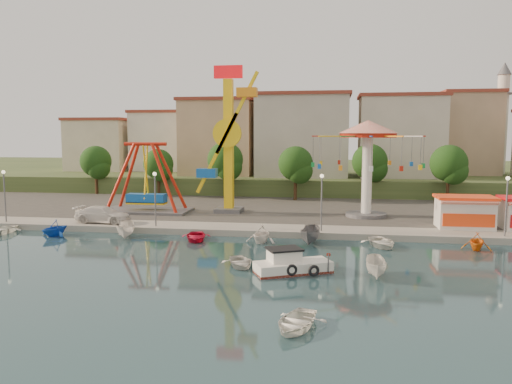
% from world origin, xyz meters
% --- Properties ---
extents(ground, '(200.00, 200.00, 0.00)m').
position_xyz_m(ground, '(0.00, 0.00, 0.00)').
color(ground, '#142B38').
rests_on(ground, ground).
extents(quay_deck, '(200.00, 100.00, 0.60)m').
position_xyz_m(quay_deck, '(0.00, 62.00, 0.30)').
color(quay_deck, '#9E998E').
rests_on(quay_deck, ground).
extents(asphalt_pad, '(90.00, 28.00, 0.01)m').
position_xyz_m(asphalt_pad, '(0.00, 30.00, 0.60)').
color(asphalt_pad, '#4C4944').
rests_on(asphalt_pad, quay_deck).
extents(hill_terrace, '(200.00, 60.00, 3.00)m').
position_xyz_m(hill_terrace, '(0.00, 67.00, 1.50)').
color(hill_terrace, '#384C26').
rests_on(hill_terrace, ground).
extents(pirate_ship_ride, '(10.00, 5.00, 8.00)m').
position_xyz_m(pirate_ship_ride, '(-12.14, 21.38, 4.39)').
color(pirate_ship_ride, '#59595E').
rests_on(pirate_ship_ride, quay_deck).
extents(kamikaze_tower, '(5.20, 3.10, 16.50)m').
position_xyz_m(kamikaze_tower, '(-2.48, 22.37, 8.55)').
color(kamikaze_tower, '#59595E').
rests_on(kamikaze_tower, quay_deck).
extents(wave_swinger, '(11.60, 11.60, 10.40)m').
position_xyz_m(wave_swinger, '(12.62, 21.87, 8.20)').
color(wave_swinger, '#59595E').
rests_on(wave_swinger, quay_deck).
extents(booth_left, '(5.40, 3.78, 3.08)m').
position_xyz_m(booth_left, '(21.45, 16.49, 2.16)').
color(booth_left, white).
rests_on(booth_left, quay_deck).
extents(lamp_post_0, '(0.14, 0.14, 5.00)m').
position_xyz_m(lamp_post_0, '(-24.00, 13.00, 3.10)').
color(lamp_post_0, '#59595E').
rests_on(lamp_post_0, quay_deck).
extents(lamp_post_1, '(0.14, 0.14, 5.00)m').
position_xyz_m(lamp_post_1, '(-8.00, 13.00, 3.10)').
color(lamp_post_1, '#59595E').
rests_on(lamp_post_1, quay_deck).
extents(lamp_post_2, '(0.14, 0.14, 5.00)m').
position_xyz_m(lamp_post_2, '(8.00, 13.00, 3.10)').
color(lamp_post_2, '#59595E').
rests_on(lamp_post_2, quay_deck).
extents(lamp_post_3, '(0.14, 0.14, 5.00)m').
position_xyz_m(lamp_post_3, '(24.00, 13.00, 3.10)').
color(lamp_post_3, '#59595E').
rests_on(lamp_post_3, quay_deck).
extents(tree_0, '(4.60, 4.60, 7.19)m').
position_xyz_m(tree_0, '(-26.00, 36.98, 5.47)').
color(tree_0, '#382314').
rests_on(tree_0, quay_deck).
extents(tree_1, '(4.35, 4.35, 6.80)m').
position_xyz_m(tree_1, '(-16.00, 36.24, 5.20)').
color(tree_1, '#382314').
rests_on(tree_1, quay_deck).
extents(tree_2, '(5.02, 5.02, 7.85)m').
position_xyz_m(tree_2, '(-6.00, 35.81, 5.92)').
color(tree_2, '#382314').
rests_on(tree_2, quay_deck).
extents(tree_3, '(4.68, 4.68, 7.32)m').
position_xyz_m(tree_3, '(4.00, 34.36, 5.55)').
color(tree_3, '#382314').
rests_on(tree_3, quay_deck).
extents(tree_4, '(4.86, 4.86, 7.60)m').
position_xyz_m(tree_4, '(14.00, 37.35, 5.75)').
color(tree_4, '#382314').
rests_on(tree_4, quay_deck).
extents(tree_5, '(4.83, 4.83, 7.54)m').
position_xyz_m(tree_5, '(24.00, 35.54, 5.71)').
color(tree_5, '#382314').
rests_on(tree_5, quay_deck).
extents(building_0, '(9.26, 9.53, 11.87)m').
position_xyz_m(building_0, '(-33.37, 46.06, 8.93)').
color(building_0, beige).
rests_on(building_0, hill_terrace).
extents(building_1, '(12.33, 9.01, 8.63)m').
position_xyz_m(building_1, '(-21.33, 51.38, 7.32)').
color(building_1, silver).
rests_on(building_1, hill_terrace).
extents(building_2, '(11.95, 9.28, 11.23)m').
position_xyz_m(building_2, '(-8.19, 51.96, 8.62)').
color(building_2, tan).
rests_on(building_2, hill_terrace).
extents(building_3, '(12.59, 10.50, 9.20)m').
position_xyz_m(building_3, '(5.60, 48.80, 7.60)').
color(building_3, beige).
rests_on(building_3, hill_terrace).
extents(building_4, '(10.75, 9.23, 9.24)m').
position_xyz_m(building_4, '(19.07, 52.20, 7.62)').
color(building_4, beige).
rests_on(building_4, hill_terrace).
extents(building_5, '(12.77, 10.96, 11.21)m').
position_xyz_m(building_5, '(32.37, 50.33, 8.61)').
color(building_5, tan).
rests_on(building_5, hill_terrace).
extents(minaret, '(2.80, 2.80, 18.00)m').
position_xyz_m(minaret, '(36.00, 54.00, 12.55)').
color(minaret, silver).
rests_on(minaret, hill_terrace).
extents(cabin_motorboat, '(5.59, 4.08, 1.85)m').
position_xyz_m(cabin_motorboat, '(6.23, 0.68, 0.49)').
color(cabin_motorboat, white).
rests_on(cabin_motorboat, ground).
extents(rowboat_a, '(3.45, 3.94, 0.68)m').
position_xyz_m(rowboat_a, '(2.49, 1.65, 0.34)').
color(rowboat_a, beige).
rests_on(rowboat_a, ground).
extents(rowboat_b, '(3.38, 4.07, 0.73)m').
position_xyz_m(rowboat_b, '(7.29, -9.30, 0.36)').
color(rowboat_b, white).
rests_on(rowboat_b, ground).
extents(skiff, '(1.40, 3.55, 1.36)m').
position_xyz_m(skiff, '(11.95, 0.39, 0.68)').
color(skiff, silver).
rests_on(skiff, ground).
extents(van, '(5.86, 2.72, 1.66)m').
position_xyz_m(van, '(-13.93, 14.00, 1.43)').
color(van, silver).
rests_on(van, quay_deck).
extents(moored_boat_1, '(3.30, 3.55, 1.54)m').
position_xyz_m(moored_boat_1, '(-16.76, 9.80, 0.77)').
color(moored_boat_1, blue).
rests_on(moored_boat_1, ground).
extents(moored_boat_2, '(2.51, 4.19, 1.52)m').
position_xyz_m(moored_boat_2, '(-9.68, 9.80, 0.76)').
color(moored_boat_2, beige).
rests_on(moored_boat_2, ground).
extents(moored_boat_3, '(3.37, 4.16, 0.76)m').
position_xyz_m(moored_boat_3, '(-3.11, 9.80, 0.38)').
color(moored_boat_3, red).
rests_on(moored_boat_3, ground).
extents(moored_boat_4, '(3.18, 3.51, 1.61)m').
position_xyz_m(moored_boat_4, '(2.86, 9.80, 0.80)').
color(moored_boat_4, white).
rests_on(moored_boat_4, ground).
extents(moored_boat_5, '(1.93, 4.25, 1.59)m').
position_xyz_m(moored_boat_5, '(7.17, 9.80, 0.80)').
color(moored_boat_5, '#5E5D63').
rests_on(moored_boat_5, ground).
extents(moored_boat_6, '(3.77, 4.54, 0.81)m').
position_xyz_m(moored_boat_6, '(13.17, 9.80, 0.41)').
color(moored_boat_6, white).
rests_on(moored_boat_6, ground).
extents(moored_boat_7, '(3.11, 3.36, 1.46)m').
position_xyz_m(moored_boat_7, '(20.82, 9.80, 0.73)').
color(moored_boat_7, orange).
rests_on(moored_boat_7, ground).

